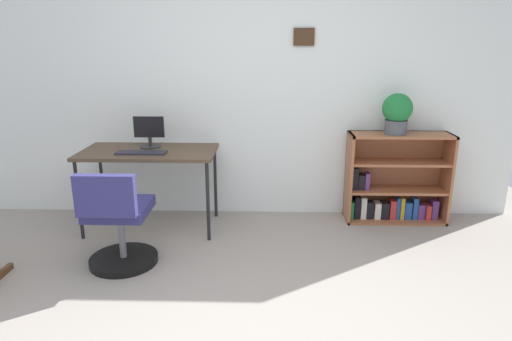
# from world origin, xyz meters

# --- Properties ---
(wall_back) EXTENTS (5.20, 0.12, 2.47)m
(wall_back) POSITION_xyz_m (0.00, 2.15, 1.24)
(wall_back) COLOR silver
(wall_back) RESTS_ON ground_plane
(desk) EXTENTS (1.19, 0.63, 0.73)m
(desk) POSITION_xyz_m (-0.83, 1.69, 0.68)
(desk) COLOR #4C3B2A
(desk) RESTS_ON ground_plane
(monitor) EXTENTS (0.27, 0.19, 0.28)m
(monitor) POSITION_xyz_m (-0.84, 1.80, 0.87)
(monitor) COLOR #262628
(monitor) RESTS_ON desk
(keyboard) EXTENTS (0.43, 0.13, 0.02)m
(keyboard) POSITION_xyz_m (-0.86, 1.57, 0.74)
(keyboard) COLOR #262631
(keyboard) RESTS_ON desk
(office_chair) EXTENTS (0.52, 0.55, 0.79)m
(office_chair) POSITION_xyz_m (-0.88, 0.94, 0.34)
(office_chair) COLOR black
(office_chair) RESTS_ON ground_plane
(bookshelf_low) EXTENTS (0.94, 0.30, 0.85)m
(bookshelf_low) POSITION_xyz_m (1.43, 1.95, 0.37)
(bookshelf_low) COLOR #975A39
(bookshelf_low) RESTS_ON ground_plane
(potted_plant_on_shelf) EXTENTS (0.27, 0.27, 0.37)m
(potted_plant_on_shelf) POSITION_xyz_m (1.39, 1.90, 1.05)
(potted_plant_on_shelf) COLOR #474C51
(potted_plant_on_shelf) RESTS_ON bookshelf_low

